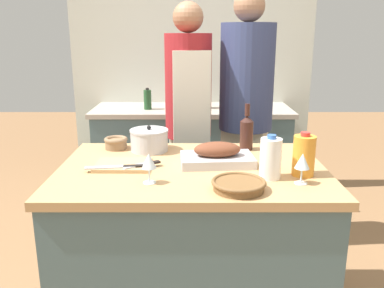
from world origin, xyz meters
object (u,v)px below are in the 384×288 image
mixing_bowl (116,142)px  wine_glass_left (302,162)px  wine_bottle_green (247,132)px  person_cook_guest (246,111)px  roasting_pan (217,156)px  wicker_basket (239,185)px  knife_paring (143,164)px  knife_chef (118,167)px  juice_jug (304,155)px  stand_mixer (194,92)px  person_cook_aproned (188,117)px  milk_jug (271,158)px  condiment_bottle_tall (234,95)px  cutting_board (123,165)px  condiment_bottle_short (148,100)px  stock_pot (149,140)px  wine_glass_right (149,162)px

mixing_bowl → wine_glass_left: (0.91, -0.55, 0.06)m
wine_bottle_green → person_cook_guest: person_cook_guest is taller
roasting_pan → wicker_basket: bearing=-78.6°
wicker_basket → wine_bottle_green: (0.11, 0.61, 0.08)m
knife_paring → wicker_basket: bearing=-32.6°
knife_chef → mixing_bowl: bearing=101.7°
juice_jug → roasting_pan: bearing=157.5°
stand_mixer → person_cook_aproned: (-0.04, -0.76, -0.07)m
roasting_pan → juice_jug: size_ratio=1.83×
mixing_bowl → milk_jug: 0.92m
knife_chef → wine_bottle_green: bearing=29.3°
mixing_bowl → condiment_bottle_tall: 1.69m
mixing_bowl → knife_paring: (0.19, -0.35, -0.02)m
cutting_board → milk_jug: milk_jug is taller
juice_jug → condiment_bottle_short: bearing=117.9°
wine_bottle_green → stock_pot: bearing=-177.7°
roasting_pan → condiment_bottle_tall: size_ratio=1.87×
roasting_pan → milk_jug: milk_jug is taller
stand_mixer → mixing_bowl: bearing=-109.1°
roasting_pan → stock_pot: bearing=146.4°
roasting_pan → knife_chef: bearing=-167.6°
wicker_basket → juice_jug: juice_jug is taller
wine_bottle_green → condiment_bottle_short: wine_bottle_green is taller
cutting_board → milk_jug: size_ratio=1.35×
cutting_board → condiment_bottle_tall: size_ratio=1.37×
wine_glass_right → person_cook_aproned: size_ratio=0.08×
mixing_bowl → knife_chef: mixing_bowl is taller
mixing_bowl → knife_chef: 0.39m
mixing_bowl → condiment_bottle_short: size_ratio=0.71×
stock_pot → condiment_bottle_tall: condiment_bottle_tall is taller
wine_glass_left → person_cook_aproned: bearing=114.9°
stock_pot → wine_glass_left: bearing=-35.7°
mixing_bowl → condiment_bottle_tall: size_ratio=0.66×
milk_jug → wine_glass_right: 0.54m
wine_glass_right → condiment_bottle_tall: condiment_bottle_tall is taller
juice_jug → stand_mixer: 1.80m
stock_pot → juice_jug: (0.75, -0.40, 0.03)m
stock_pot → juice_jug: juice_jug is taller
juice_jug → knife_chef: (-0.86, 0.06, -0.07)m
person_cook_guest → roasting_pan: bearing=-85.1°
stock_pot → mixing_bowl: bearing=169.1°
stock_pot → knife_chef: (-0.11, -0.35, -0.04)m
cutting_board → knife_chef: 0.06m
stock_pot → person_cook_aproned: 0.60m
juice_jug → cutting_board: bearing=172.2°
stand_mixer → person_cook_aproned: size_ratio=0.20×
milk_jug → person_cook_guest: (0.03, 1.08, 0.01)m
wicker_basket → condiment_bottle_short: bearing=107.1°
knife_chef → person_cook_aproned: (0.33, 0.91, 0.05)m
mixing_bowl → knife_paring: bearing=-60.9°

